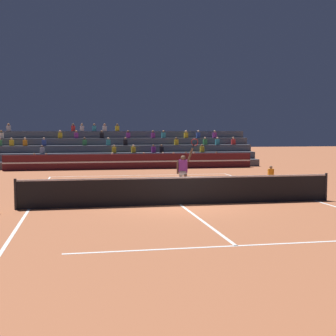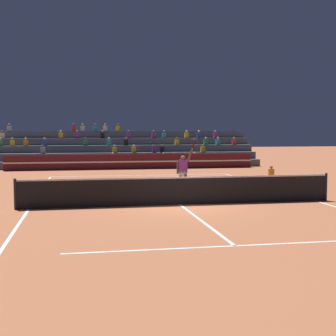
# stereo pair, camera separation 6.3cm
# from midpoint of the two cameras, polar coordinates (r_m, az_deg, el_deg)

# --- Properties ---
(ground_plane) EXTENTS (120.00, 120.00, 0.00)m
(ground_plane) POSITION_cam_midpoint_polar(r_m,az_deg,el_deg) (17.66, 1.58, -4.50)
(ground_plane) COLOR #AD603D
(court_lines) EXTENTS (11.10, 23.90, 0.01)m
(court_lines) POSITION_cam_midpoint_polar(r_m,az_deg,el_deg) (17.66, 1.58, -4.49)
(court_lines) COLOR white
(court_lines) RESTS_ON ground
(tennis_net) EXTENTS (12.00, 0.10, 1.10)m
(tennis_net) POSITION_cam_midpoint_polar(r_m,az_deg,el_deg) (17.59, 1.59, -2.75)
(tennis_net) COLOR black
(tennis_net) RESTS_ON ground
(sponsor_banner_wall) EXTENTS (18.00, 0.26, 1.10)m
(sponsor_banner_wall) POSITION_cam_midpoint_polar(r_m,az_deg,el_deg) (34.06, -4.30, 0.79)
(sponsor_banner_wall) COLOR #51191E
(sponsor_banner_wall) RESTS_ON ground
(bleacher_stand) EXTENTS (20.22, 4.75, 3.38)m
(bleacher_stand) POSITION_cam_midpoint_polar(r_m,az_deg,el_deg) (37.80, -4.93, 1.86)
(bleacher_stand) COLOR #4C515B
(bleacher_stand) RESTS_ON ground
(ball_kid_courtside) EXTENTS (0.30, 0.36, 0.84)m
(ball_kid_courtside) POSITION_cam_midpoint_polar(r_m,az_deg,el_deg) (26.63, 12.52, -0.83)
(ball_kid_courtside) COLOR black
(ball_kid_courtside) RESTS_ON ground
(tennis_player) EXTENTS (0.91, 0.53, 2.49)m
(tennis_player) POSITION_cam_midpoint_polar(r_m,az_deg,el_deg) (20.40, 1.98, -0.49)
(tennis_player) COLOR brown
(tennis_player) RESTS_ON ground
(tennis_ball) EXTENTS (0.07, 0.07, 0.07)m
(tennis_ball) POSITION_cam_midpoint_polar(r_m,az_deg,el_deg) (22.35, -4.90, -2.52)
(tennis_ball) COLOR #C6DB33
(tennis_ball) RESTS_ON ground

